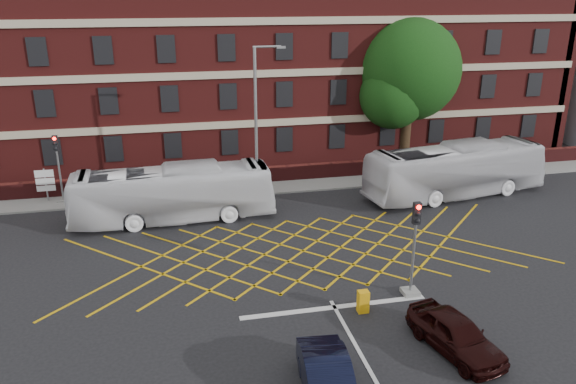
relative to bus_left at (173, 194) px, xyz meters
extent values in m
plane|color=black|center=(6.27, -7.60, -1.59)|extent=(120.00, 120.00, 0.00)
cube|color=maroon|center=(6.27, 14.40, 4.41)|extent=(50.00, 12.00, 12.00)
cube|color=#B7A88C|center=(6.27, 8.32, 5.41)|extent=(50.00, 0.18, 0.50)
cube|color=black|center=(6.27, 8.34, 3.91)|extent=(1.20, 0.14, 1.80)
cube|color=#4B1414|center=(6.27, 5.40, -1.04)|extent=(56.00, 0.50, 1.10)
cube|color=slate|center=(6.27, 4.40, -1.53)|extent=(60.00, 3.00, 0.12)
cube|color=#CC990C|center=(6.27, -5.60, -1.59)|extent=(8.22, 8.22, 0.02)
cube|color=silver|center=(6.27, -11.10, -1.58)|extent=(8.00, 0.30, 0.02)
imported|color=white|center=(0.00, 0.00, 0.00)|extent=(11.52, 3.04, 3.19)
imported|color=silver|center=(17.68, 0.28, 0.09)|extent=(12.40, 4.68, 3.37)
imported|color=black|center=(4.41, -16.45, -0.88)|extent=(1.90, 4.45, 1.43)
imported|color=black|center=(9.70, -14.89, -0.88)|extent=(2.61, 4.46, 1.42)
cylinder|color=black|center=(17.78, 8.57, 1.11)|extent=(0.90, 0.90, 5.41)
sphere|color=black|center=(17.78, 8.57, 5.33)|extent=(7.56, 7.56, 7.56)
sphere|color=black|center=(16.28, 7.77, 3.62)|extent=(4.91, 4.91, 4.91)
sphere|color=black|center=(19.28, 9.37, 4.02)|extent=(4.53, 4.53, 4.53)
cube|color=slate|center=(9.81, -10.75, -1.49)|extent=(0.70, 0.70, 0.20)
cylinder|color=gray|center=(9.81, -10.75, 0.16)|extent=(0.12, 0.12, 3.50)
cube|color=black|center=(9.81, -10.75, 2.21)|extent=(0.30, 0.25, 0.95)
sphere|color=#FF0C05|center=(9.81, -10.89, 2.53)|extent=(0.20, 0.20, 0.20)
cube|color=slate|center=(-6.68, 4.34, -1.49)|extent=(0.70, 0.70, 0.20)
cylinder|color=gray|center=(-6.68, 4.34, 0.16)|extent=(0.12, 0.12, 3.50)
cube|color=black|center=(-6.68, 4.34, 2.21)|extent=(0.30, 0.25, 0.95)
sphere|color=#FF0C05|center=(-6.68, 4.20, 2.53)|extent=(0.20, 0.20, 0.20)
cube|color=slate|center=(5.00, 0.90, -1.49)|extent=(1.00, 1.00, 0.20)
cylinder|color=gray|center=(5.00, 0.90, 3.17)|extent=(0.18, 0.18, 9.52)
cylinder|color=gray|center=(5.70, 0.90, 7.93)|extent=(1.60, 0.12, 0.12)
cube|color=gray|center=(6.50, 0.90, 7.88)|extent=(0.50, 0.20, 0.12)
cylinder|color=gray|center=(-7.62, 4.55, -0.49)|extent=(0.10, 0.10, 2.20)
cube|color=silver|center=(-7.62, 4.47, 0.31)|extent=(1.10, 0.06, 0.45)
cube|color=silver|center=(-7.62, 4.47, -0.19)|extent=(1.10, 0.06, 0.40)
cube|color=silver|center=(-7.62, 4.47, -0.64)|extent=(1.10, 0.06, 0.35)
cube|color=#E7A20D|center=(7.31, -11.66, -1.12)|extent=(0.44, 0.36, 0.95)
camera|label=1|loc=(0.00, -30.61, 10.92)|focal=35.00mm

